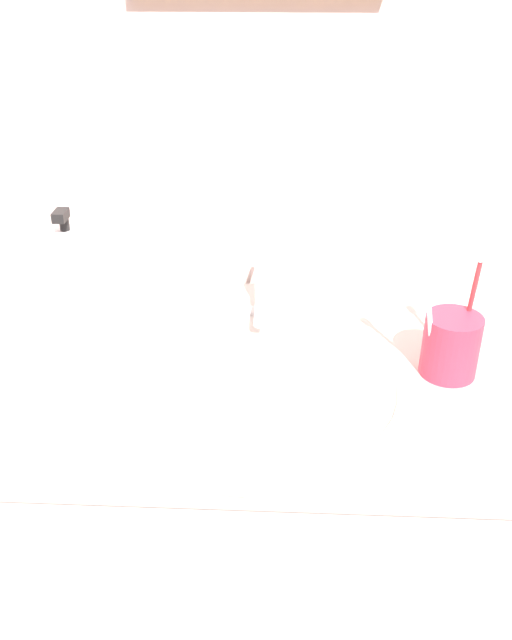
# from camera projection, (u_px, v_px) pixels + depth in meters

# --- Properties ---
(tiled_wall_back) EXTENTS (2.47, 0.04, 2.40)m
(tiled_wall_back) POSITION_uv_depth(u_px,v_px,m) (256.00, 89.00, 1.16)
(tiled_wall_back) COLOR beige
(tiled_wall_back) RESTS_ON ground
(vanity_counter) EXTENTS (1.27, 0.55, 0.86)m
(vanity_counter) POSITION_uv_depth(u_px,v_px,m) (248.00, 558.00, 1.27)
(vanity_counter) COLOR silver
(vanity_counter) RESTS_ON ground
(sink_basin) EXTENTS (0.46, 0.46, 0.10)m
(sink_basin) POSITION_uv_depth(u_px,v_px,m) (255.00, 401.00, 1.03)
(sink_basin) COLOR white
(sink_basin) RESTS_ON vanity_counter
(faucet) EXTENTS (0.02, 0.15, 0.10)m
(faucet) POSITION_uv_depth(u_px,v_px,m) (261.00, 290.00, 1.18)
(faucet) COLOR silver
(faucet) RESTS_ON sink_basin
(toothbrush_cup) EXTENTS (0.08, 0.08, 0.09)m
(toothbrush_cup) POSITION_uv_depth(u_px,v_px,m) (451.00, 346.00, 1.01)
(toothbrush_cup) COLOR #D8334C
(toothbrush_cup) RESTS_ON vanity_counter
(toothbrush_red) EXTENTS (0.02, 0.02, 0.19)m
(toothbrush_red) POSITION_uv_depth(u_px,v_px,m) (472.00, 299.00, 1.00)
(toothbrush_red) COLOR red
(toothbrush_red) RESTS_ON toothbrush_cup
(toothbrush_white) EXTENTS (0.04, 0.01, 0.19)m
(toothbrush_white) POSITION_uv_depth(u_px,v_px,m) (429.00, 312.00, 0.97)
(toothbrush_white) COLOR white
(toothbrush_white) RESTS_ON toothbrush_cup
(soap_dispenser) EXTENTS (0.06, 0.06, 0.19)m
(soap_dispenser) POSITION_uv_depth(u_px,v_px,m) (71.00, 270.00, 1.17)
(soap_dispenser) COLOR white
(soap_dispenser) RESTS_ON vanity_counter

